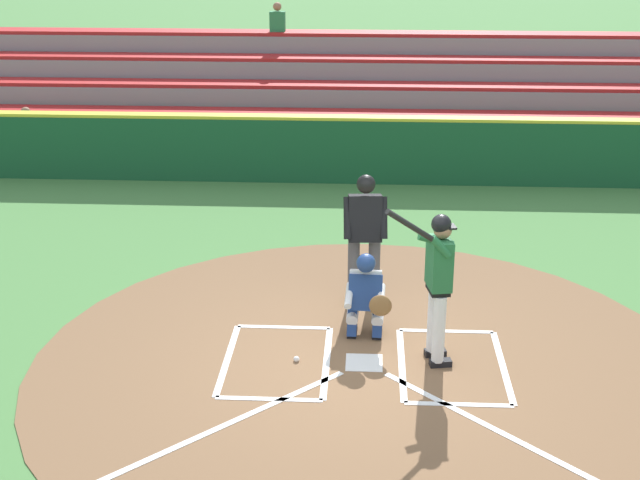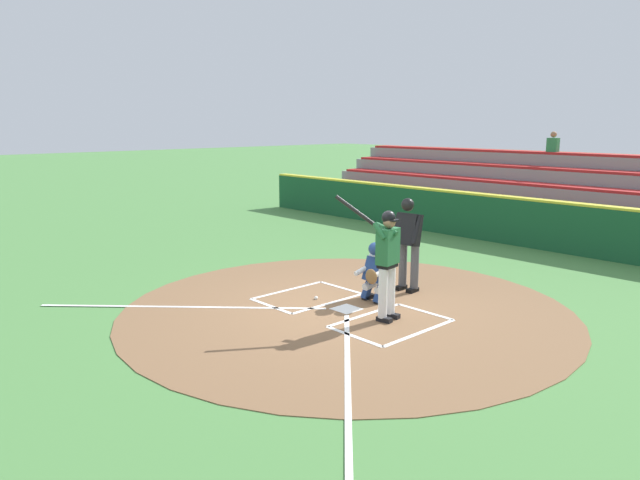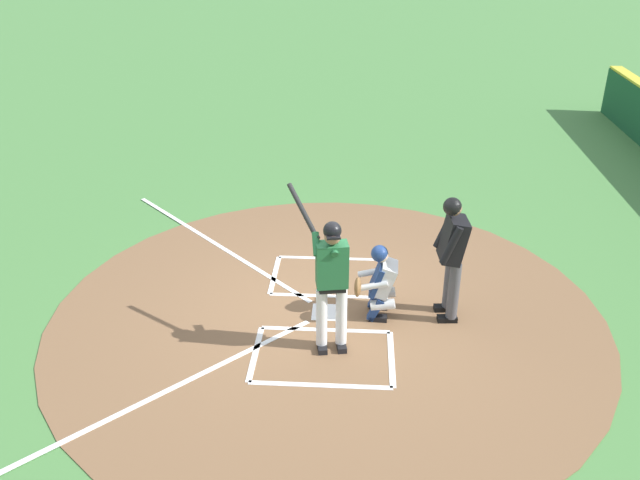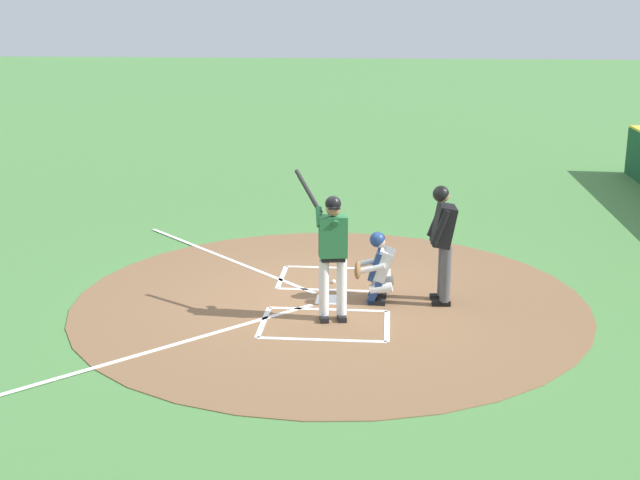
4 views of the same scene
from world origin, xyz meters
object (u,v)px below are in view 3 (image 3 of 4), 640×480
(batter, at_px, (331,277))
(catcher, at_px, (379,280))
(plate_umpire, at_px, (452,251))
(baseball, at_px, (330,283))

(batter, xyz_separation_m, catcher, (0.83, -0.65, -0.51))
(batter, distance_m, catcher, 1.17)
(plate_umpire, bearing_deg, batter, 117.85)
(plate_umpire, distance_m, baseball, 2.16)
(catcher, height_order, baseball, catcher)
(catcher, bearing_deg, plate_umpire, -87.88)
(catcher, bearing_deg, baseball, 41.68)
(batter, distance_m, plate_umpire, 1.85)
(plate_umpire, xyz_separation_m, baseball, (0.79, 1.71, -1.04))
(batter, height_order, catcher, batter)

